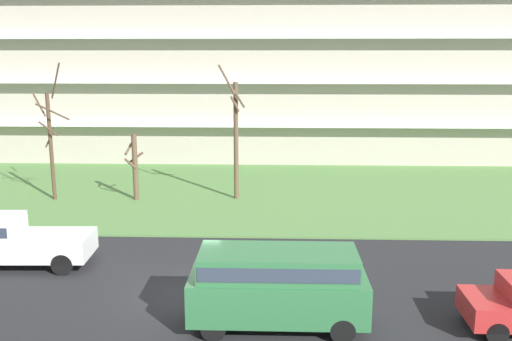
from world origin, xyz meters
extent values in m
plane|color=#232326|center=(0.00, 0.00, 0.00)|extent=(160.00, 160.00, 0.00)
cube|color=#547F42|center=(0.00, 14.00, 0.04)|extent=(80.00, 16.00, 0.08)
cube|color=#B2A899|center=(0.00, 28.84, 9.03)|extent=(50.77, 13.69, 18.06)
cube|color=silver|center=(0.00, 21.55, 3.01)|extent=(48.74, 0.90, 0.24)
cube|color=silver|center=(0.00, 21.55, 6.02)|extent=(48.74, 0.90, 0.24)
cube|color=silver|center=(0.00, 21.55, 9.03)|extent=(48.74, 0.90, 0.24)
cylinder|color=#4C3828|center=(-9.20, 12.01, 2.95)|extent=(0.20, 0.20, 5.91)
cylinder|color=#4C3828|center=(-8.69, 11.36, 4.97)|extent=(1.40, 1.12, 1.01)
cylinder|color=#4C3828|center=(-9.32, 12.22, 3.41)|extent=(0.54, 0.35, 0.93)
cylinder|color=#4C3828|center=(-9.10, 11.58, 4.05)|extent=(0.95, 0.32, 0.84)
cylinder|color=#4C3828|center=(-9.49, 11.62, 5.30)|extent=(0.89, 0.69, 1.16)
cylinder|color=#4C3828|center=(-8.84, 12.41, 6.52)|extent=(0.93, 0.84, 1.94)
cylinder|color=brown|center=(-4.69, 12.12, 1.85)|extent=(0.29, 0.29, 3.71)
cylinder|color=brown|center=(-5.03, 12.20, 2.87)|extent=(0.31, 0.78, 0.58)
cylinder|color=brown|center=(-4.86, 11.80, 2.15)|extent=(0.75, 0.50, 0.53)
cylinder|color=brown|center=(-4.75, 12.52, 2.32)|extent=(0.90, 0.26, 0.70)
cylinder|color=brown|center=(0.80, 12.56, 3.23)|extent=(0.25, 0.25, 6.46)
cylinder|color=brown|center=(0.77, 12.35, 5.32)|extent=(0.54, 0.18, 0.85)
cylinder|color=brown|center=(0.99, 12.29, 5.60)|extent=(0.67, 0.53, 1.01)
cylinder|color=brown|center=(0.36, 12.11, 6.61)|extent=(1.04, 1.01, 1.56)
cube|color=white|center=(-6.76, 2.50, 0.82)|extent=(5.47, 2.19, 0.85)
cylinder|color=black|center=(-4.84, 1.68, 0.40)|extent=(0.81, 0.25, 0.80)
cylinder|color=black|center=(-4.91, 3.46, 0.40)|extent=(0.81, 0.25, 0.80)
cube|color=#2D6B3D|center=(3.03, -2.00, 0.98)|extent=(5.20, 2.01, 1.25)
cube|color=#2D6B3D|center=(3.03, -2.00, 1.98)|extent=(4.60, 1.85, 0.75)
cube|color=#2D3847|center=(3.03, -2.00, 1.98)|extent=(4.51, 1.89, 0.41)
cylinder|color=black|center=(4.85, -1.11, 0.36)|extent=(0.72, 0.22, 0.72)
cylinder|color=black|center=(4.85, -2.89, 0.36)|extent=(0.72, 0.22, 0.72)
cylinder|color=black|center=(1.21, -1.11, 0.36)|extent=(0.72, 0.22, 0.72)
cylinder|color=black|center=(1.21, -2.89, 0.36)|extent=(0.72, 0.22, 0.72)
cylinder|color=black|center=(9.19, -1.19, 0.32)|extent=(0.64, 0.23, 0.64)
cylinder|color=black|center=(9.17, -2.77, 0.32)|extent=(0.64, 0.23, 0.64)
camera|label=1|loc=(2.92, -17.31, 8.00)|focal=39.11mm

